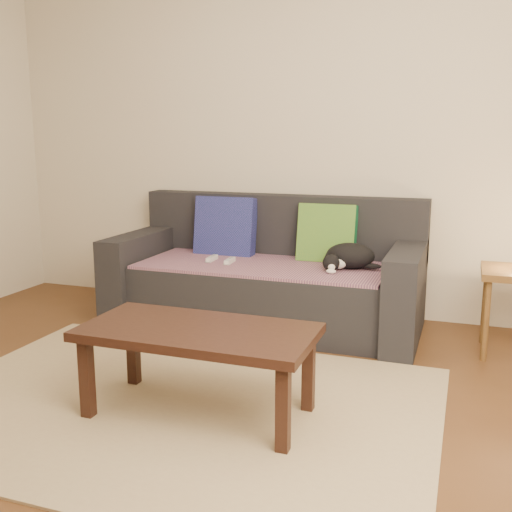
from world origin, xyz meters
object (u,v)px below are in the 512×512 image
at_px(wii_remote_b, 230,261).
at_px(coffee_table, 198,339).
at_px(sofa, 267,280).
at_px(cat, 349,257).
at_px(wii_remote_a, 212,258).

distance_m(wii_remote_b, coffee_table, 1.38).
height_order(sofa, cat, sofa).
xyz_separation_m(wii_remote_a, coffee_table, (0.53, -1.36, -0.08)).
bearing_deg(wii_remote_a, cat, -89.05).
relative_size(sofa, cat, 5.23).
xyz_separation_m(sofa, cat, (0.58, -0.05, 0.21)).
bearing_deg(wii_remote_a, sofa, -76.20).
relative_size(sofa, coffee_table, 1.96).
relative_size(sofa, wii_remote_a, 14.00).
distance_m(sofa, coffee_table, 1.48).
distance_m(sofa, cat, 0.62).
distance_m(sofa, wii_remote_b, 0.30).
relative_size(wii_remote_a, coffee_table, 0.14).
relative_size(cat, wii_remote_a, 2.68).
bearing_deg(cat, sofa, 153.80).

